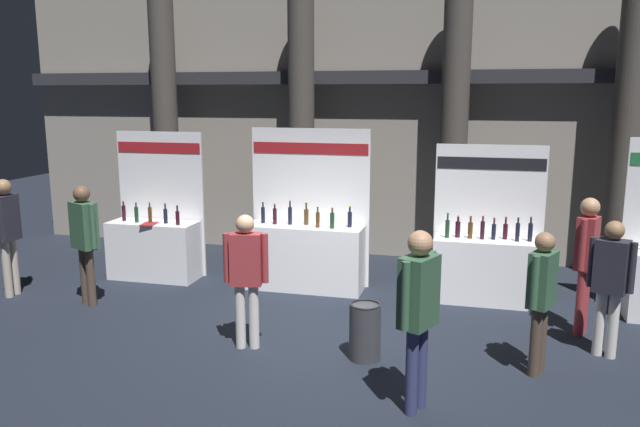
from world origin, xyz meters
The scene contains 13 objects.
ground_plane centered at (0.00, 0.00, 0.00)m, with size 29.31×29.31×0.00m, color black.
hall_colonnade centered at (0.00, 4.26, 3.00)m, with size 14.65×1.10×6.16m.
exhibitor_booth_0 centered at (-3.45, 1.84, 0.61)m, with size 1.57×0.71×2.47m.
exhibitor_booth_1 centered at (-0.81, 1.90, 0.64)m, with size 1.95×0.66×2.56m.
exhibitor_booth_2 centered at (2.00, 1.97, 0.59)m, with size 1.63×0.66×2.35m.
trash_bin centered at (0.60, -0.57, 0.34)m, with size 0.37×0.37×0.69m.
visitor_0 centered at (1.31, -1.65, 1.11)m, with size 0.40×0.53×1.83m.
visitor_1 centered at (3.20, 0.91, 1.07)m, with size 0.33×0.44×1.81m.
visitor_2 centered at (-3.73, 0.33, 1.09)m, with size 0.54×0.41×1.79m.
visitor_4 centered at (3.37, 0.22, 0.99)m, with size 0.49×0.38×1.66m.
visitor_5 centered at (-0.86, -0.60, 0.99)m, with size 0.54×0.28×1.68m.
visitor_6 centered at (2.54, -0.48, 0.95)m, with size 0.35×0.47×1.63m.
visitor_7 centered at (-5.14, 0.40, 1.10)m, with size 0.24×0.55×1.83m.
Camera 1 is at (1.79, -7.39, 3.10)m, focal length 34.82 mm.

